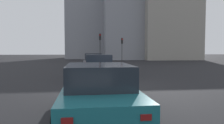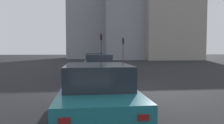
{
  "view_description": "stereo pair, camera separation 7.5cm",
  "coord_description": "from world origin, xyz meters",
  "px_view_note": "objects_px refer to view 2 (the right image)",
  "views": [
    {
      "loc": [
        -11.27,
        2.05,
        1.87
      ],
      "look_at": [
        -1.55,
        0.95,
        1.32
      ],
      "focal_mm": 33.69,
      "sensor_mm": 36.0,
      "label": 1
    },
    {
      "loc": [
        -11.28,
        1.98,
        1.87
      ],
      "look_at": [
        -1.55,
        0.95,
        1.32
      ],
      "focal_mm": 33.69,
      "sensor_mm": 36.0,
      "label": 2
    }
  ],
  "objects_px": {
    "car_teal_right_third": "(97,92)",
    "traffic_light_near_right": "(101,42)",
    "traffic_light_near_left": "(123,45)",
    "car_grey_right_lead": "(94,61)",
    "car_navy_right_second": "(98,67)"
  },
  "relations": [
    {
      "from": "traffic_light_near_left",
      "to": "traffic_light_near_right",
      "type": "distance_m",
      "value": 4.82
    },
    {
      "from": "car_grey_right_lead",
      "to": "traffic_light_near_right",
      "type": "xyz_separation_m",
      "value": [
        9.1,
        -1.18,
        2.3
      ]
    },
    {
      "from": "car_grey_right_lead",
      "to": "traffic_light_near_left",
      "type": "relative_size",
      "value": 1.15
    },
    {
      "from": "car_teal_right_third",
      "to": "traffic_light_near_right",
      "type": "xyz_separation_m",
      "value": [
        24.73,
        -1.44,
        2.33
      ]
    },
    {
      "from": "car_grey_right_lead",
      "to": "traffic_light_near_right",
      "type": "bearing_deg",
      "value": -5.71
    },
    {
      "from": "car_grey_right_lead",
      "to": "traffic_light_near_right",
      "type": "height_order",
      "value": "traffic_light_near_right"
    },
    {
      "from": "car_navy_right_second",
      "to": "traffic_light_near_left",
      "type": "bearing_deg",
      "value": -14.56
    },
    {
      "from": "car_teal_right_third",
      "to": "traffic_light_near_left",
      "type": "xyz_separation_m",
      "value": [
        27.79,
        -5.15,
        2.04
      ]
    },
    {
      "from": "car_teal_right_third",
      "to": "traffic_light_near_right",
      "type": "distance_m",
      "value": 24.88
    },
    {
      "from": "traffic_light_near_right",
      "to": "traffic_light_near_left",
      "type": "bearing_deg",
      "value": 129.4
    },
    {
      "from": "car_grey_right_lead",
      "to": "traffic_light_near_left",
      "type": "height_order",
      "value": "traffic_light_near_left"
    },
    {
      "from": "car_navy_right_second",
      "to": "car_teal_right_third",
      "type": "height_order",
      "value": "car_navy_right_second"
    },
    {
      "from": "car_navy_right_second",
      "to": "traffic_light_near_left",
      "type": "relative_size",
      "value": 1.27
    },
    {
      "from": "car_teal_right_third",
      "to": "traffic_light_near_right",
      "type": "relative_size",
      "value": 1.08
    },
    {
      "from": "car_navy_right_second",
      "to": "traffic_light_near_right",
      "type": "bearing_deg",
      "value": -4.68
    }
  ]
}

